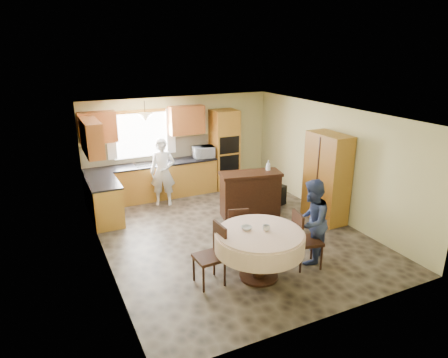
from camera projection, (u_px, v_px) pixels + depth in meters
floor at (231, 234)px, 8.28m from camera, size 5.00×6.00×0.01m
ceiling at (231, 113)px, 7.48m from camera, size 5.00×6.00×0.01m
wall_back at (180, 145)px, 10.45m from camera, size 5.00×0.02×2.50m
wall_front at (331, 240)px, 5.32m from camera, size 5.00×0.02×2.50m
wall_left at (101, 196)px, 6.85m from camera, size 0.02×6.00×2.50m
wall_right at (331, 162)px, 8.91m from camera, size 0.02×6.00×2.50m
window at (141, 135)px, 9.91m from camera, size 1.40×0.03×1.10m
curtain_left at (111, 136)px, 9.54m from camera, size 0.22×0.02×1.15m
curtain_right at (171, 131)px, 10.16m from camera, size 0.22×0.02×1.15m
base_cab_back at (153, 182)px, 10.10m from camera, size 3.30×0.60×0.88m
counter_back at (152, 164)px, 9.95m from camera, size 3.30×0.64×0.04m
base_cab_left at (105, 202)px, 8.77m from camera, size 0.60×1.20×0.88m
counter_left at (103, 182)px, 8.63m from camera, size 0.64×1.20×0.04m
backsplash at (148, 151)px, 10.11m from camera, size 3.30×0.02×0.55m
wall_cab_left at (98, 127)px, 9.25m from camera, size 0.85×0.33×0.72m
wall_cab_right at (187, 120)px, 10.16m from camera, size 0.90×0.33×0.72m
wall_cab_side at (91, 137)px, 8.25m from camera, size 0.33×1.20×0.72m
oven_tower at (224, 150)px, 10.71m from camera, size 0.66×0.62×2.12m
oven_upper at (230, 145)px, 10.38m from camera, size 0.56×0.01×0.45m
oven_lower at (230, 164)px, 10.54m from camera, size 0.56×0.01×0.45m
pendant at (145, 117)px, 9.33m from camera, size 0.36×0.36×0.18m
sideboard at (250, 196)px, 9.03m from camera, size 1.44×0.82×0.97m
space_heater at (278, 195)px, 9.73m from camera, size 0.41×0.35×0.48m
cupboard at (327, 178)px, 8.68m from camera, size 0.51×1.02×1.96m
dining_table at (259, 242)px, 6.53m from camera, size 1.48×1.48×0.84m
chair_left at (213, 251)px, 6.42m from camera, size 0.46×0.46×1.02m
chair_back at (237, 227)px, 7.41m from camera, size 0.49×0.49×0.91m
chair_right at (303, 237)px, 6.89m from camera, size 0.53×0.53×1.03m
framed_picture at (325, 147)px, 8.96m from camera, size 0.06×0.63×0.52m
microwave at (203, 152)px, 10.42m from camera, size 0.57×0.42×0.30m
person_sink at (163, 172)px, 9.58m from camera, size 0.71×0.60×1.64m
person_dining at (311, 222)px, 7.02m from camera, size 0.95×0.92×1.54m
bowl_sideboard at (237, 176)px, 8.72m from camera, size 0.25×0.25×0.06m
bottle_sideboard at (268, 167)px, 9.01m from camera, size 0.15×0.15×0.29m
cup_table at (266, 228)px, 6.49m from camera, size 0.15×0.15×0.09m
bowl_table at (246, 228)px, 6.53m from camera, size 0.21×0.21×0.06m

